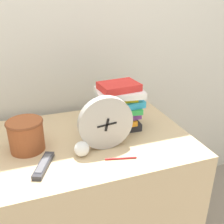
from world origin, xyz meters
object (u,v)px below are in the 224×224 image
(desk_clock, at_px, (106,123))
(tv_remote, at_px, (44,165))
(pen, at_px, (121,158))
(book_stack, at_px, (118,107))
(basket, at_px, (26,134))
(crumpled_paper_ball, at_px, (82,149))

(desk_clock, height_order, tv_remote, desk_clock)
(tv_remote, bearing_deg, desk_clock, 11.91)
(pen, bearing_deg, book_stack, 72.39)
(book_stack, xyz_separation_m, basket, (-0.45, -0.05, -0.05))
(book_stack, bearing_deg, tv_remote, -152.03)
(tv_remote, bearing_deg, pen, -9.18)
(crumpled_paper_ball, distance_m, pen, 0.17)
(desk_clock, bearing_deg, basket, 163.09)
(desk_clock, distance_m, basket, 0.36)
(pen, bearing_deg, tv_remote, 170.82)
(desk_clock, bearing_deg, tv_remote, -168.09)
(book_stack, height_order, basket, book_stack)
(basket, relative_size, crumpled_paper_ball, 2.44)
(tv_remote, relative_size, crumpled_paper_ball, 2.63)
(crumpled_paper_ball, height_order, pen, crumpled_paper_ball)
(desk_clock, distance_m, crumpled_paper_ball, 0.15)
(book_stack, relative_size, basket, 1.63)
(book_stack, bearing_deg, desk_clock, -126.77)
(crumpled_paper_ball, bearing_deg, book_stack, 37.61)
(book_stack, distance_m, basket, 0.46)
(tv_remote, distance_m, pen, 0.32)
(pen, bearing_deg, basket, 149.79)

